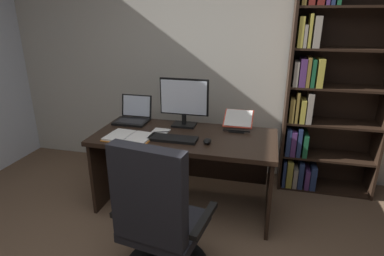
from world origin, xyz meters
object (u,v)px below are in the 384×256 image
(reading_stand_with_book, at_px, (238,121))
(open_binder, at_px, (129,137))
(computer_mouse, at_px, (207,141))
(keyboard, at_px, (173,139))
(office_chair, at_px, (159,226))
(desk, at_px, (187,152))
(bookshelf, at_px, (323,89))
(pen, at_px, (161,132))
(notepad, at_px, (159,133))
(monitor, at_px, (184,102))
(laptop, at_px, (133,116))

(reading_stand_with_book, height_order, open_binder, reading_stand_with_book)
(computer_mouse, bearing_deg, keyboard, 180.00)
(keyboard, xyz_separation_m, computer_mouse, (0.30, 0.00, 0.01))
(office_chair, xyz_separation_m, open_binder, (-0.52, 0.73, 0.29))
(desk, xyz_separation_m, bookshelf, (1.21, 0.60, 0.53))
(pen, bearing_deg, open_binder, -142.35)
(bookshelf, xyz_separation_m, pen, (-1.42, -0.68, -0.32))
(open_binder, distance_m, notepad, 0.28)
(computer_mouse, height_order, reading_stand_with_book, reading_stand_with_book)
(bookshelf, xyz_separation_m, reading_stand_with_book, (-0.77, -0.37, -0.26))
(computer_mouse, height_order, notepad, computer_mouse)
(bookshelf, bearing_deg, reading_stand_with_book, -154.32)
(bookshelf, xyz_separation_m, computer_mouse, (-0.97, -0.81, -0.31))
(computer_mouse, bearing_deg, notepad, 164.69)
(desk, bearing_deg, notepad, -160.08)
(monitor, height_order, open_binder, monitor)
(keyboard, height_order, reading_stand_with_book, reading_stand_with_book)
(open_binder, xyz_separation_m, notepad, (0.21, 0.18, -0.01))
(monitor, height_order, computer_mouse, monitor)
(keyboard, distance_m, pen, 0.19)
(keyboard, relative_size, reading_stand_with_book, 1.52)
(desk, relative_size, bookshelf, 0.74)
(computer_mouse, bearing_deg, pen, 164.04)
(desk, bearing_deg, monitor, 112.46)
(monitor, height_order, keyboard, monitor)
(open_binder, height_order, notepad, open_binder)
(computer_mouse, bearing_deg, open_binder, -175.78)
(bookshelf, distance_m, open_binder, 1.89)
(monitor, bearing_deg, open_binder, -131.35)
(office_chair, xyz_separation_m, notepad, (-0.31, 0.91, 0.29))
(monitor, bearing_deg, keyboard, -90.00)
(open_binder, bearing_deg, pen, 42.56)
(keyboard, bearing_deg, laptop, 144.18)
(notepad, bearing_deg, laptop, 144.93)
(computer_mouse, distance_m, open_binder, 0.68)
(keyboard, xyz_separation_m, notepad, (-0.17, 0.13, -0.01))
(notepad, height_order, pen, pen)
(pen, bearing_deg, keyboard, -40.99)
(keyboard, distance_m, notepad, 0.21)
(office_chair, bearing_deg, computer_mouse, 87.22)
(laptop, height_order, notepad, laptop)
(notepad, bearing_deg, pen, 0.00)
(notepad, xyz_separation_m, pen, (0.02, 0.00, 0.01))
(reading_stand_with_book, bearing_deg, desk, -152.62)
(office_chair, distance_m, reading_stand_with_book, 1.32)
(office_chair, xyz_separation_m, reading_stand_with_book, (0.37, 1.22, 0.36))
(laptop, distance_m, open_binder, 0.46)
(reading_stand_with_book, bearing_deg, monitor, -173.05)
(keyboard, height_order, computer_mouse, computer_mouse)
(bookshelf, relative_size, reading_stand_with_book, 7.84)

